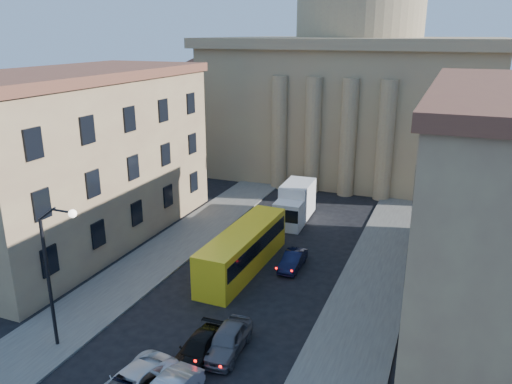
% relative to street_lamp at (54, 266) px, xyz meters
% --- Properties ---
extents(sidewalk_left, '(5.00, 60.00, 0.15)m').
position_rel_street_lamp_xyz_m(sidewalk_left, '(-1.53, 10.00, -5.21)').
color(sidewalk_left, '#4E4C48').
rests_on(sidewalk_left, ground).
extents(sidewalk_right, '(5.00, 60.00, 0.15)m').
position_rel_street_lamp_xyz_m(sidewalk_right, '(15.47, 10.00, -5.21)').
color(sidewalk_right, '#4E4C48').
rests_on(sidewalk_right, ground).
extents(church, '(68.02, 28.76, 36.60)m').
position_rel_street_lamp_xyz_m(church, '(6.97, 47.47, 6.59)').
color(church, '#897054').
rests_on(church, ground).
extents(building_left, '(11.60, 26.60, 14.70)m').
position_rel_street_lamp_xyz_m(building_left, '(-10.03, 14.00, 2.14)').
color(building_left, '#9F885D').
rests_on(building_left, ground).
extents(street_lamp, '(2.62, 0.44, 8.83)m').
position_rel_street_lamp_xyz_m(street_lamp, '(0.00, 0.00, 0.00)').
color(street_lamp, black).
rests_on(street_lamp, ground).
extents(car_right_mid, '(1.92, 4.55, 1.31)m').
position_rel_street_lamp_xyz_m(car_right_mid, '(7.77, 1.95, -4.63)').
color(car_right_mid, black).
rests_on(car_right_mid, ground).
extents(car_right_far, '(2.06, 4.65, 1.55)m').
position_rel_street_lamp_xyz_m(car_right_far, '(9.01, 3.20, -4.51)').
color(car_right_far, '#504F54').
rests_on(car_right_far, ground).
extents(car_right_distant, '(1.43, 3.95, 1.29)m').
position_rel_street_lamp_xyz_m(car_right_distant, '(9.17, 14.87, -4.64)').
color(car_right_distant, black).
rests_on(car_right_distant, ground).
extents(city_bus, '(2.91, 11.61, 3.26)m').
position_rel_street_lamp_xyz_m(city_bus, '(5.65, 13.31, -3.54)').
color(city_bus, yellow).
rests_on(city_bus, ground).
extents(box_truck, '(2.83, 6.67, 3.61)m').
position_rel_street_lamp_xyz_m(box_truck, '(6.17, 24.80, -3.58)').
color(box_truck, silver).
rests_on(box_truck, ground).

